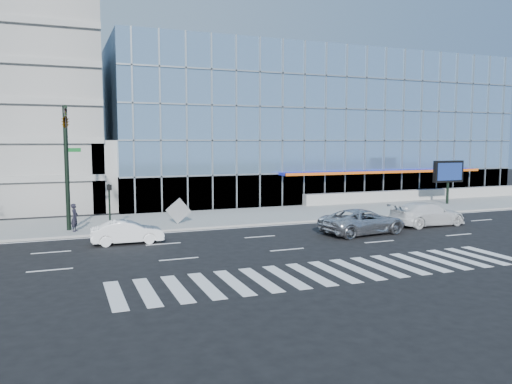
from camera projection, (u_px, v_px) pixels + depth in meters
ground at (260, 237)px, 30.94m from camera, size 160.00×160.00×0.00m
sidewalk at (221, 218)px, 38.34m from camera, size 120.00×8.00×0.15m
theatre_building at (287, 128)px, 59.36m from camera, size 42.00×26.00×15.00m
ramp_block at (124, 174)px, 45.13m from camera, size 6.00×8.00×6.00m
retaining_wall at (437, 194)px, 50.35m from camera, size 30.00×0.80×1.00m
traffic_signal at (66, 137)px, 30.55m from camera, size 1.14×5.74×8.00m
ped_signal_post at (109, 200)px, 32.21m from camera, size 0.30×0.33×3.00m
marquee_sign at (448, 172)px, 46.04m from camera, size 3.20×0.43×4.00m
silver_suv at (363, 221)px, 31.86m from camera, size 6.01×3.28×1.60m
white_suv at (427, 214)px, 35.04m from camera, size 5.71×2.48×1.64m
white_sedan at (127, 232)px, 28.81m from camera, size 4.12×1.55×1.35m
pedestrian at (75, 218)px, 31.88m from camera, size 0.61×0.76×1.79m
tilted_panel at (179, 211)px, 34.88m from camera, size 1.83×0.13×1.83m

